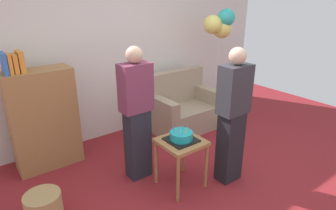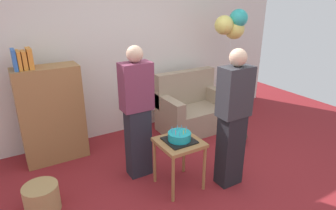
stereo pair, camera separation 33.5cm
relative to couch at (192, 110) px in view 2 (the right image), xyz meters
name	(u,v)px [view 2 (the right image)]	position (x,y,z in m)	size (l,w,h in m)	color
ground_plane	(201,192)	(-0.88, -1.46, -0.34)	(8.00, 8.00, 0.00)	maroon
wall_back	(126,49)	(-0.88, 0.59, 1.01)	(6.00, 0.10, 2.70)	silver
couch	(192,110)	(0.00, 0.00, 0.00)	(1.10, 0.70, 0.96)	gray
bookshelf	(51,113)	(-2.16, 0.19, 0.33)	(0.80, 0.36, 1.55)	olive
side_table	(179,148)	(-1.04, -1.22, 0.17)	(0.48, 0.48, 0.60)	olive
birthday_cake	(179,137)	(-1.04, -1.22, 0.31)	(0.32, 0.32, 0.17)	black
person_blowing_candles	(137,113)	(-1.33, -0.74, 0.49)	(0.36, 0.22, 1.63)	#23232D
person_holding_cake	(233,119)	(-0.49, -1.47, 0.49)	(0.36, 0.22, 1.63)	black
wicker_basket	(42,198)	(-2.51, -0.84, -0.19)	(0.36, 0.36, 0.30)	#A88451
handbag	(240,138)	(0.32, -0.83, -0.24)	(0.28, 0.14, 0.20)	#473328
balloon_bunch	(232,25)	(0.62, -0.15, 1.36)	(0.51, 0.36, 1.94)	silver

